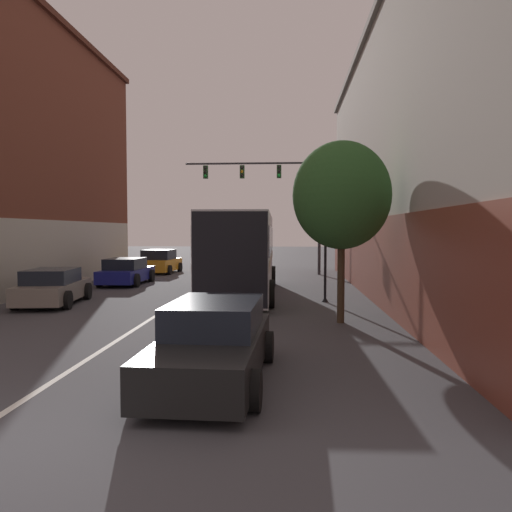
{
  "coord_description": "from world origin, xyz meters",
  "views": [
    {
      "loc": [
        4.24,
        -5.43,
        2.72
      ],
      "look_at": [
        2.96,
        13.84,
        1.74
      ],
      "focal_mm": 35.0,
      "sensor_mm": 36.0,
      "label": 1
    }
  ],
  "objects": [
    {
      "name": "street_tree_near",
      "position": [
        5.77,
        9.33,
        3.74
      ],
      "size": [
        2.88,
        2.59,
        5.34
      ],
      "color": "#3D2D1E",
      "rests_on": "ground_plane"
    },
    {
      "name": "parked_car_left_near",
      "position": [
        -4.42,
        12.26,
        0.64
      ],
      "size": [
        2.38,
        4.31,
        1.33
      ],
      "rotation": [
        0.0,
        0.0,
        1.7
      ],
      "color": "slate",
      "rests_on": "ground_plane"
    },
    {
      "name": "traffic_signal_gantry",
      "position": [
        3.42,
        25.62,
        5.35
      ],
      "size": [
        8.43,
        0.36,
        7.2
      ],
      "color": "#333338",
      "rests_on": "ground_plane"
    },
    {
      "name": "street_lamp",
      "position": [
        5.63,
        13.65,
        3.4
      ],
      "size": [
        0.39,
        0.39,
        5.11
      ],
      "color": "black",
      "rests_on": "ground_plane"
    },
    {
      "name": "lane_center_line",
      "position": [
        0.0,
        14.82,
        0.0
      ],
      "size": [
        0.14,
        41.64,
        0.01
      ],
      "color": "silver",
      "rests_on": "ground_plane"
    },
    {
      "name": "parked_car_left_far",
      "position": [
        -4.06,
        26.04,
        0.71
      ],
      "size": [
        2.33,
        4.0,
        1.51
      ],
      "rotation": [
        0.0,
        0.0,
        1.52
      ],
      "color": "orange",
      "rests_on": "ground_plane"
    },
    {
      "name": "hatchback_foreground",
      "position": [
        2.88,
        3.43,
        0.68
      ],
      "size": [
        2.1,
        4.64,
        1.43
      ],
      "rotation": [
        0.0,
        0.0,
        1.54
      ],
      "color": "black",
      "rests_on": "ground_plane"
    },
    {
      "name": "bus",
      "position": [
        2.27,
        15.35,
        1.9
      ],
      "size": [
        2.96,
        10.84,
        3.39
      ],
      "rotation": [
        0.0,
        0.0,
        1.59
      ],
      "color": "#B7B7BC",
      "rests_on": "ground_plane"
    },
    {
      "name": "parked_car_left_mid",
      "position": [
        -3.98,
        19.23,
        0.64
      ],
      "size": [
        2.04,
        4.3,
        1.34
      ],
      "rotation": [
        0.0,
        0.0,
        1.57
      ],
      "color": "navy",
      "rests_on": "ground_plane"
    },
    {
      "name": "building_right_storefront",
      "position": [
        11.87,
        15.21,
        5.69
      ],
      "size": [
        9.16,
        29.17,
        11.14
      ],
      "color": "#9E998E",
      "rests_on": "ground_plane"
    }
  ]
}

